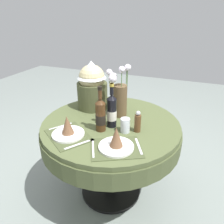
{
  "coord_description": "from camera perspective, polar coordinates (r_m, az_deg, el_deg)",
  "views": [
    {
      "loc": [
        0.58,
        -1.45,
        1.61
      ],
      "look_at": [
        0.0,
        0.03,
        0.84
      ],
      "focal_mm": 34.28,
      "sensor_mm": 36.0,
      "label": 1
    }
  ],
  "objects": [
    {
      "name": "ground",
      "position": [
        2.24,
        -0.28,
        -20.08
      ],
      "size": [
        8.0,
        8.0,
        0.0
      ],
      "primitive_type": "plane",
      "color": "gray"
    },
    {
      "name": "flower_vase",
      "position": [
        1.82,
        1.97,
        4.56
      ],
      "size": [
        0.22,
        0.18,
        0.46
      ],
      "color": "brown",
      "rests_on": "dining_table"
    },
    {
      "name": "place_setting_right",
      "position": [
        1.44,
        1.14,
        -8.08
      ],
      "size": [
        0.42,
        0.39,
        0.16
      ],
      "color": "#41492B",
      "rests_on": "dining_table"
    },
    {
      "name": "gift_tub_back_left",
      "position": [
        1.97,
        -5.36,
        7.52
      ],
      "size": [
        0.28,
        0.28,
        0.44
      ],
      "color": "#474C2D",
      "rests_on": "dining_table"
    },
    {
      "name": "dining_table",
      "position": [
        1.84,
        -0.33,
        -6.17
      ],
      "size": [
        1.16,
        1.16,
        0.76
      ],
      "color": "#4C5633",
      "rests_on": "ground"
    },
    {
      "name": "tumbler_near_right",
      "position": [
        1.62,
        3.53,
        -3.57
      ],
      "size": [
        0.07,
        0.07,
        0.11
      ],
      "primitive_type": "cylinder",
      "color": "silver",
      "rests_on": "dining_table"
    },
    {
      "name": "pepper_mill",
      "position": [
        1.62,
        6.85,
        -2.73
      ],
      "size": [
        0.05,
        0.05,
        0.17
      ],
      "color": "brown",
      "rests_on": "dining_table"
    },
    {
      "name": "wine_bottle_left",
      "position": [
        1.61,
        -3.07,
        -0.75
      ],
      "size": [
        0.08,
        0.08,
        0.36
      ],
      "color": "#422814",
      "rests_on": "dining_table"
    },
    {
      "name": "wine_bottle_centre",
      "position": [
        1.66,
        -0.08,
        0.33
      ],
      "size": [
        0.08,
        0.08,
        0.36
      ],
      "color": "black",
      "rests_on": "dining_table"
    },
    {
      "name": "place_setting_left",
      "position": [
        1.61,
        -11.69,
        -4.7
      ],
      "size": [
        0.43,
        0.41,
        0.16
      ],
      "color": "#41492B",
      "rests_on": "dining_table"
    }
  ]
}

